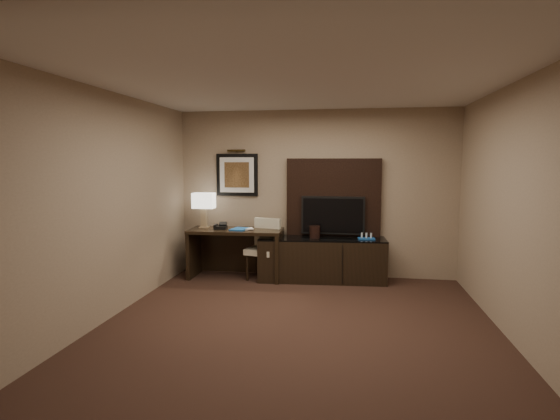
% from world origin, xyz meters
% --- Properties ---
extents(floor, '(4.50, 5.00, 0.01)m').
position_xyz_m(floor, '(0.00, 0.00, -0.01)').
color(floor, '#301C15').
rests_on(floor, ground).
extents(ceiling, '(4.50, 5.00, 0.01)m').
position_xyz_m(ceiling, '(0.00, 0.00, 2.70)').
color(ceiling, silver).
rests_on(ceiling, wall_back).
extents(wall_back, '(4.50, 0.01, 2.70)m').
position_xyz_m(wall_back, '(0.00, 2.50, 1.35)').
color(wall_back, gray).
rests_on(wall_back, floor).
extents(wall_front, '(4.50, 0.01, 2.70)m').
position_xyz_m(wall_front, '(0.00, -2.50, 1.35)').
color(wall_front, gray).
rests_on(wall_front, floor).
extents(wall_left, '(0.01, 5.00, 2.70)m').
position_xyz_m(wall_left, '(-2.25, 0.00, 1.35)').
color(wall_left, gray).
rests_on(wall_left, floor).
extents(wall_right, '(0.01, 5.00, 2.70)m').
position_xyz_m(wall_right, '(2.25, 0.00, 1.35)').
color(wall_right, gray).
rests_on(wall_right, floor).
extents(desk, '(1.51, 0.69, 0.79)m').
position_xyz_m(desk, '(-1.23, 2.10, 0.40)').
color(desk, black).
rests_on(desk, floor).
extents(credenza, '(2.00, 0.68, 0.68)m').
position_xyz_m(credenza, '(0.14, 2.15, 0.34)').
color(credenza, black).
rests_on(credenza, floor).
extents(tv_wall_panel, '(1.50, 0.12, 1.30)m').
position_xyz_m(tv_wall_panel, '(0.30, 2.44, 1.27)').
color(tv_wall_panel, black).
rests_on(tv_wall_panel, wall_back).
extents(tv, '(1.00, 0.08, 0.60)m').
position_xyz_m(tv, '(0.30, 2.34, 1.02)').
color(tv, black).
rests_on(tv, tv_wall_panel).
extents(artwork, '(0.70, 0.04, 0.70)m').
position_xyz_m(artwork, '(-1.30, 2.48, 1.65)').
color(artwork, black).
rests_on(artwork, wall_back).
extents(picture_light, '(0.04, 0.04, 0.30)m').
position_xyz_m(picture_light, '(-1.30, 2.44, 2.05)').
color(picture_light, '#443415').
rests_on(picture_light, wall_back).
extents(desk_chair, '(0.56, 0.61, 0.94)m').
position_xyz_m(desk_chair, '(-0.80, 2.09, 0.47)').
color(desk_chair, beige).
rests_on(desk_chair, floor).
extents(table_lamp, '(0.32, 0.18, 0.52)m').
position_xyz_m(table_lamp, '(-1.79, 2.18, 1.05)').
color(table_lamp, tan).
rests_on(table_lamp, desk).
extents(desk_phone, '(0.21, 0.20, 0.10)m').
position_xyz_m(desk_phone, '(-1.48, 2.08, 0.84)').
color(desk_phone, black).
rests_on(desk_phone, desk).
extents(blue_folder, '(0.29, 0.35, 0.02)m').
position_xyz_m(blue_folder, '(-1.16, 2.06, 0.80)').
color(blue_folder, '#1957A6').
rests_on(blue_folder, desk).
extents(book, '(0.15, 0.08, 0.21)m').
position_xyz_m(book, '(-1.11, 2.09, 0.90)').
color(book, '#B59F8E').
rests_on(book, desk).
extents(ice_bucket, '(0.22, 0.22, 0.19)m').
position_xyz_m(ice_bucket, '(0.03, 2.17, 0.78)').
color(ice_bucket, black).
rests_on(ice_bucket, credenza).
extents(minibar_tray, '(0.27, 0.18, 0.09)m').
position_xyz_m(minibar_tray, '(0.83, 2.17, 0.72)').
color(minibar_tray, '#174C99').
rests_on(minibar_tray, credenza).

